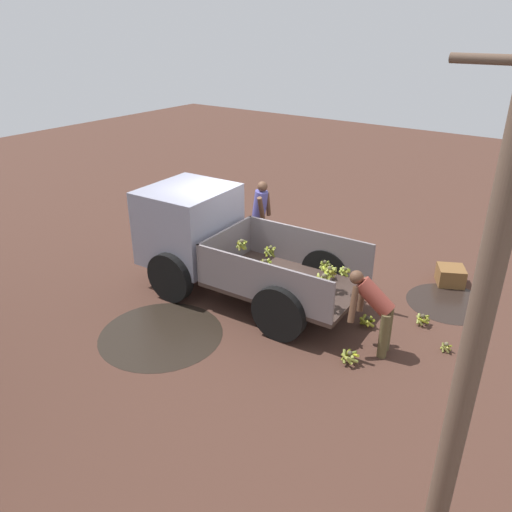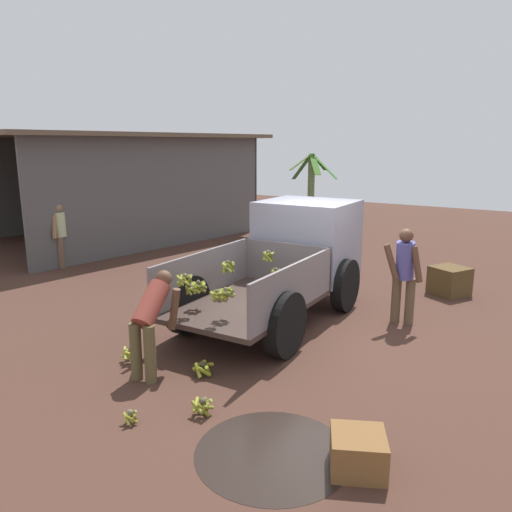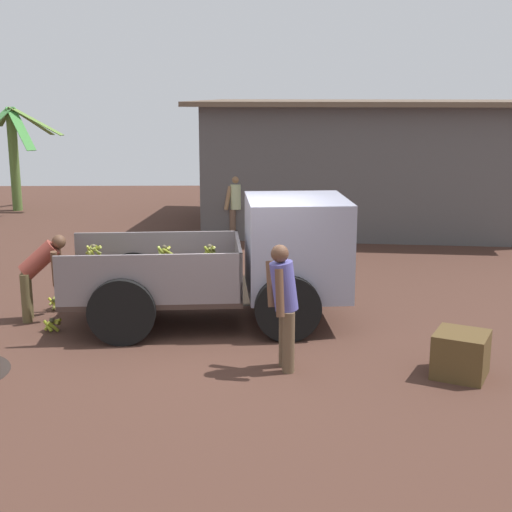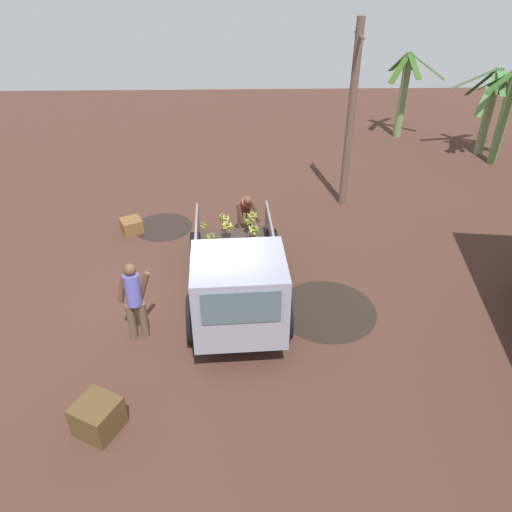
% 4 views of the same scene
% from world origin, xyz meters
% --- Properties ---
extents(ground, '(36.00, 36.00, 0.00)m').
position_xyz_m(ground, '(0.00, 0.00, 0.00)').
color(ground, '#462B22').
extents(mud_patch_0, '(2.15, 2.15, 0.01)m').
position_xyz_m(mud_patch_0, '(-0.02, 2.70, 0.00)').
color(mud_patch_0, black).
rests_on(mud_patch_0, ground).
extents(mud_patch_1, '(1.60, 1.60, 0.01)m').
position_xyz_m(mud_patch_1, '(-3.77, -1.31, 0.00)').
color(mud_patch_1, black).
rests_on(mud_patch_1, ground).
extents(cargo_truck, '(4.46, 2.20, 1.99)m').
position_xyz_m(cargo_truck, '(0.48, 0.80, 1.06)').
color(cargo_truck, '#3A2C26').
rests_on(cargo_truck, ground).
extents(utility_pole, '(1.07, 0.21, 5.15)m').
position_xyz_m(utility_pole, '(-5.08, 3.90, 2.62)').
color(utility_pole, brown).
rests_on(utility_pole, ground).
extents(person_foreground_visitor, '(0.45, 0.68, 1.69)m').
position_xyz_m(person_foreground_visitor, '(0.64, -1.22, 0.94)').
color(person_foreground_visitor, brown).
rests_on(person_foreground_visitor, ground).
extents(person_worker_loading, '(0.77, 0.65, 1.38)m').
position_xyz_m(person_worker_loading, '(-3.15, 0.98, 0.81)').
color(person_worker_loading, brown).
rests_on(person_worker_loading, ground).
extents(banana_bunch_on_ground_0, '(0.25, 0.24, 0.22)m').
position_xyz_m(banana_bunch_on_ground_0, '(-3.60, -0.25, 0.12)').
color(banana_bunch_on_ground_0, '#48412F').
rests_on(banana_bunch_on_ground_0, ground).
extents(banana_bunch_on_ground_1, '(0.19, 0.18, 0.17)m').
position_xyz_m(banana_bunch_on_ground_1, '(-4.18, 0.31, 0.09)').
color(banana_bunch_on_ground_1, brown).
rests_on(banana_bunch_on_ground_1, ground).
extents(banana_bunch_on_ground_2, '(0.30, 0.31, 0.24)m').
position_xyz_m(banana_bunch_on_ground_2, '(-3.04, 1.53, 0.14)').
color(banana_bunch_on_ground_2, '#4E4733').
rests_on(banana_bunch_on_ground_2, ground).
extents(banana_bunch_on_ground_3, '(0.28, 0.28, 0.21)m').
position_xyz_m(banana_bunch_on_ground_3, '(-2.82, 0.38, 0.12)').
color(banana_bunch_on_ground_3, '#403A29').
rests_on(banana_bunch_on_ground_3, ground).
extents(wooden_crate_0, '(0.70, 0.70, 0.37)m').
position_xyz_m(wooden_crate_0, '(-3.53, -2.13, 0.19)').
color(wooden_crate_0, brown).
rests_on(wooden_crate_0, ground).
extents(wooden_crate_1, '(0.88, 0.88, 0.58)m').
position_xyz_m(wooden_crate_1, '(2.92, -1.49, 0.29)').
color(wooden_crate_1, '#4F3B1F').
rests_on(wooden_crate_1, ground).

